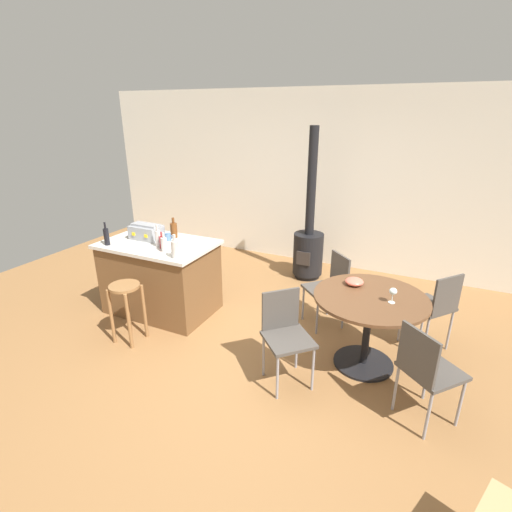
% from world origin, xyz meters
% --- Properties ---
extents(ground_plane, '(8.80, 8.80, 0.00)m').
position_xyz_m(ground_plane, '(0.00, 0.00, 0.00)').
color(ground_plane, olive).
extents(back_wall, '(8.00, 0.10, 2.70)m').
position_xyz_m(back_wall, '(0.00, 2.93, 1.35)').
color(back_wall, silver).
rests_on(back_wall, ground_plane).
extents(kitchen_island, '(1.33, 0.86, 0.90)m').
position_xyz_m(kitchen_island, '(-1.36, 0.46, 0.45)').
color(kitchen_island, brown).
rests_on(kitchen_island, ground_plane).
extents(wooden_stool, '(0.32, 0.32, 0.66)m').
position_xyz_m(wooden_stool, '(-1.25, -0.25, 0.48)').
color(wooden_stool, olive).
rests_on(wooden_stool, ground_plane).
extents(dining_table, '(1.06, 1.06, 0.75)m').
position_xyz_m(dining_table, '(1.15, 0.41, 0.58)').
color(dining_table, black).
rests_on(dining_table, ground_plane).
extents(folding_chair_near, '(0.56, 0.56, 0.88)m').
position_xyz_m(folding_chair_near, '(1.71, 0.98, 0.52)').
color(folding_chair_near, '#47423D').
rests_on(folding_chair_near, ground_plane).
extents(folding_chair_far, '(0.57, 0.57, 0.85)m').
position_xyz_m(folding_chair_far, '(0.61, 1.03, 0.50)').
color(folding_chair_far, '#47423D').
rests_on(folding_chair_far, ground_plane).
extents(folding_chair_left, '(0.57, 0.57, 0.86)m').
position_xyz_m(folding_chair_left, '(0.51, -0.12, 0.51)').
color(folding_chair_left, '#47423D').
rests_on(folding_chair_left, ground_plane).
extents(folding_chair_right, '(0.56, 0.56, 0.86)m').
position_xyz_m(folding_chair_right, '(1.69, -0.15, 0.51)').
color(folding_chair_right, '#47423D').
rests_on(folding_chair_right, ground_plane).
extents(wood_stove, '(0.44, 0.45, 2.19)m').
position_xyz_m(wood_stove, '(-0.04, 2.23, 0.53)').
color(wood_stove, black).
rests_on(wood_stove, ground_plane).
extents(toolbox, '(0.38, 0.25, 0.19)m').
position_xyz_m(toolbox, '(-1.57, 0.52, 0.99)').
color(toolbox, gray).
rests_on(toolbox, kitchen_island).
extents(bottle_0, '(0.08, 0.08, 0.26)m').
position_xyz_m(bottle_0, '(-0.86, 0.14, 1.00)').
color(bottle_0, '#B7B2AD').
rests_on(bottle_0, kitchen_island).
extents(bottle_1, '(0.06, 0.06, 0.26)m').
position_xyz_m(bottle_1, '(-1.25, 0.35, 1.00)').
color(bottle_1, '#B7B2AD').
rests_on(bottle_1, kitchen_island).
extents(bottle_2, '(0.07, 0.07, 0.22)m').
position_xyz_m(bottle_2, '(-1.09, 0.25, 0.98)').
color(bottle_2, '#B7B2AD').
rests_on(bottle_2, kitchen_island).
extents(bottle_3, '(0.06, 0.06, 0.27)m').
position_xyz_m(bottle_3, '(-1.83, 0.15, 1.00)').
color(bottle_3, black).
rests_on(bottle_3, kitchen_island).
extents(bottle_4, '(0.06, 0.06, 0.20)m').
position_xyz_m(bottle_4, '(-1.17, 0.32, 0.97)').
color(bottle_4, maroon).
rests_on(bottle_4, kitchen_island).
extents(bottle_5, '(0.08, 0.08, 0.25)m').
position_xyz_m(bottle_5, '(-1.30, 0.71, 0.99)').
color(bottle_5, '#603314').
rests_on(bottle_5, kitchen_island).
extents(cup_0, '(0.12, 0.08, 0.10)m').
position_xyz_m(cup_0, '(-0.91, 0.26, 0.95)').
color(cup_0, white).
rests_on(cup_0, kitchen_island).
extents(cup_1, '(0.11, 0.07, 0.09)m').
position_xyz_m(cup_1, '(-1.29, 0.58, 0.94)').
color(cup_1, '#4C7099').
rests_on(cup_1, kitchen_island).
extents(wine_glass, '(0.07, 0.07, 0.14)m').
position_xyz_m(wine_glass, '(1.34, 0.36, 0.86)').
color(wine_glass, silver).
rests_on(wine_glass, dining_table).
extents(serving_bowl, '(0.18, 0.18, 0.07)m').
position_xyz_m(serving_bowl, '(0.95, 0.59, 0.79)').
color(serving_bowl, '#DB6651').
rests_on(serving_bowl, dining_table).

